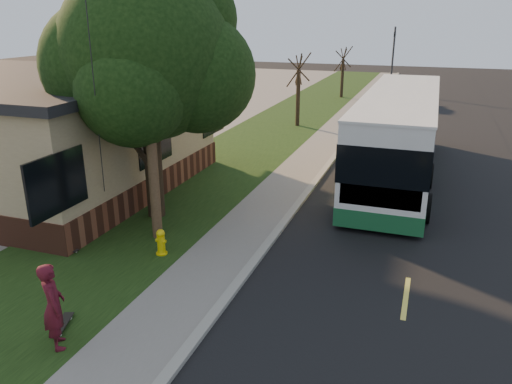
{
  "coord_description": "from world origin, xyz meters",
  "views": [
    {
      "loc": [
        4.07,
        -10.98,
        6.37
      ],
      "look_at": [
        -0.49,
        1.96,
        1.5
      ],
      "focal_mm": 35.0,
      "sensor_mm": 36.0,
      "label": 1
    }
  ],
  "objects_px": {
    "bare_tree_near": "(298,91)",
    "dumpster": "(140,144)",
    "traffic_signal": "(393,56)",
    "skateboarder": "(53,306)",
    "transit_bus": "(399,133)",
    "utility_pole": "(147,83)",
    "distant_car": "(402,95)",
    "skateboard_spare": "(67,248)",
    "skateboard_main": "(62,324)",
    "bare_tree_far": "(343,73)",
    "leafy_tree": "(149,57)",
    "fire_hydrant": "(161,242)"
  },
  "relations": [
    {
      "from": "utility_pole",
      "to": "distant_car",
      "type": "xyz_separation_m",
      "value": [
        5.21,
        26.34,
        -3.79
      ]
    },
    {
      "from": "skateboarder",
      "to": "bare_tree_far",
      "type": "bearing_deg",
      "value": -44.37
    },
    {
      "from": "bare_tree_far",
      "to": "traffic_signal",
      "type": "relative_size",
      "value": 0.73
    },
    {
      "from": "utility_pole",
      "to": "traffic_signal",
      "type": "relative_size",
      "value": 1.65
    },
    {
      "from": "skateboard_main",
      "to": "distant_car",
      "type": "relative_size",
      "value": 0.18
    },
    {
      "from": "transit_bus",
      "to": "utility_pole",
      "type": "bearing_deg",
      "value": -125.52
    },
    {
      "from": "dumpster",
      "to": "bare_tree_far",
      "type": "bearing_deg",
      "value": 75.28
    },
    {
      "from": "transit_bus",
      "to": "skateboard_spare",
      "type": "xyz_separation_m",
      "value": [
        -8.17,
        -10.41,
        -1.74
      ]
    },
    {
      "from": "fire_hydrant",
      "to": "dumpster",
      "type": "bearing_deg",
      "value": 124.78
    },
    {
      "from": "bare_tree_near",
      "to": "fire_hydrant",
      "type": "bearing_deg",
      "value": -87.14
    },
    {
      "from": "skateboard_main",
      "to": "dumpster",
      "type": "xyz_separation_m",
      "value": [
        -5.74,
        12.42,
        0.57
      ]
    },
    {
      "from": "leafy_tree",
      "to": "bare_tree_far",
      "type": "bearing_deg",
      "value": 87.55
    },
    {
      "from": "skateboarder",
      "to": "dumpster",
      "type": "height_order",
      "value": "skateboarder"
    },
    {
      "from": "utility_pole",
      "to": "skateboard_spare",
      "type": "bearing_deg",
      "value": -139.05
    },
    {
      "from": "traffic_signal",
      "to": "utility_pole",
      "type": "bearing_deg",
      "value": -96.58
    },
    {
      "from": "bare_tree_near",
      "to": "dumpster",
      "type": "height_order",
      "value": "bare_tree_near"
    },
    {
      "from": "utility_pole",
      "to": "distant_car",
      "type": "height_order",
      "value": "utility_pole"
    },
    {
      "from": "skateboard_spare",
      "to": "leafy_tree",
      "type": "bearing_deg",
      "value": 72.12
    },
    {
      "from": "traffic_signal",
      "to": "skateboarder",
      "type": "bearing_deg",
      "value": -94.48
    },
    {
      "from": "dumpster",
      "to": "transit_bus",
      "type": "bearing_deg",
      "value": 5.29
    },
    {
      "from": "leafy_tree",
      "to": "skateboard_main",
      "type": "bearing_deg",
      "value": -78.56
    },
    {
      "from": "utility_pole",
      "to": "bare_tree_near",
      "type": "xyz_separation_m",
      "value": [
        -0.19,
        17.01,
        -2.48
      ]
    },
    {
      "from": "transit_bus",
      "to": "skateboard_main",
      "type": "height_order",
      "value": "transit_bus"
    },
    {
      "from": "bare_tree_near",
      "to": "skateboarder",
      "type": "xyz_separation_m",
      "value": [
        1.0,
        -22.32,
        -1.16
      ]
    },
    {
      "from": "fire_hydrant",
      "to": "traffic_signal",
      "type": "relative_size",
      "value": 0.13
    },
    {
      "from": "traffic_signal",
      "to": "bare_tree_far",
      "type": "bearing_deg",
      "value": -131.19
    },
    {
      "from": "traffic_signal",
      "to": "distant_car",
      "type": "relative_size",
      "value": 1.11
    },
    {
      "from": "dumpster",
      "to": "utility_pole",
      "type": "bearing_deg",
      "value": -55.3
    },
    {
      "from": "utility_pole",
      "to": "distant_car",
      "type": "bearing_deg",
      "value": 78.8
    },
    {
      "from": "utility_pole",
      "to": "bare_tree_far",
      "type": "distance_m",
      "value": 29.13
    },
    {
      "from": "skateboard_main",
      "to": "skateboard_spare",
      "type": "bearing_deg",
      "value": 127.65
    },
    {
      "from": "skateboarder",
      "to": "skateboard_main",
      "type": "bearing_deg",
      "value": -10.8
    },
    {
      "from": "bare_tree_far",
      "to": "skateboard_spare",
      "type": "xyz_separation_m",
      "value": [
        -2.25,
        -30.69,
        -1.88
      ]
    },
    {
      "from": "fire_hydrant",
      "to": "distant_car",
      "type": "bearing_deg",
      "value": 80.63
    },
    {
      "from": "skateboarder",
      "to": "skateboard_main",
      "type": "distance_m",
      "value": 1.08
    },
    {
      "from": "distant_car",
      "to": "utility_pole",
      "type": "bearing_deg",
      "value": -93.24
    },
    {
      "from": "bare_tree_near",
      "to": "skateboard_spare",
      "type": "relative_size",
      "value": 5.38
    },
    {
      "from": "leafy_tree",
      "to": "skateboard_spare",
      "type": "bearing_deg",
      "value": -107.88
    },
    {
      "from": "skateboarder",
      "to": "skateboard_main",
      "type": "height_order",
      "value": "skateboarder"
    },
    {
      "from": "utility_pole",
      "to": "bare_tree_far",
      "type": "height_order",
      "value": "utility_pole"
    },
    {
      "from": "bare_tree_far",
      "to": "traffic_signal",
      "type": "distance_m",
      "value": 5.44
    },
    {
      "from": "skateboard_main",
      "to": "dumpster",
      "type": "distance_m",
      "value": 13.7
    },
    {
      "from": "utility_pole",
      "to": "traffic_signal",
      "type": "distance_m",
      "value": 33.26
    },
    {
      "from": "traffic_signal",
      "to": "skateboard_spare",
      "type": "height_order",
      "value": "traffic_signal"
    },
    {
      "from": "bare_tree_far",
      "to": "transit_bus",
      "type": "height_order",
      "value": "bare_tree_far"
    },
    {
      "from": "skateboarder",
      "to": "distant_car",
      "type": "relative_size",
      "value": 0.37
    },
    {
      "from": "traffic_signal",
      "to": "skateboarder",
      "type": "height_order",
      "value": "traffic_signal"
    },
    {
      "from": "skateboard_spare",
      "to": "distant_car",
      "type": "bearing_deg",
      "value": 75.68
    },
    {
      "from": "utility_pole",
      "to": "skateboarder",
      "type": "distance_m",
      "value": 6.49
    },
    {
      "from": "skateboard_main",
      "to": "distant_car",
      "type": "bearing_deg",
      "value": 81.26
    }
  ]
}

